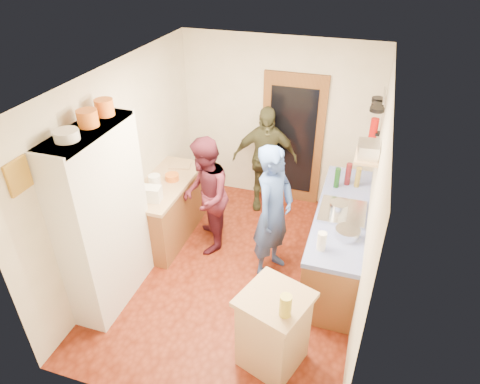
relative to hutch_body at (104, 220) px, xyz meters
The scene contains 44 objects.
floor 1.89m from the hutch_body, 31.61° to the left, with size 3.00×4.00×0.02m, color maroon.
ceiling 2.15m from the hutch_body, 31.61° to the left, with size 3.00×4.00×0.02m, color silver.
wall_back 3.10m from the hutch_body, 65.17° to the left, with size 3.00×0.02×2.60m, color silver.
wall_front 1.79m from the hutch_body, 42.95° to the right, with size 3.00×0.02×2.60m, color silver.
wall_left 0.85m from the hutch_body, 104.71° to the left, with size 0.02×4.00×2.60m, color silver.
wall_right 2.93m from the hutch_body, 15.89° to the left, with size 0.02×4.00×2.60m, color silver.
door_frame 3.17m from the hutch_body, 60.77° to the left, with size 0.95×0.06×2.10m, color brown.
door_glass 3.14m from the hutch_body, 60.46° to the left, with size 0.70×0.02×1.70m, color black.
hutch_body is the anchor object (origin of this frame).
hutch_top_shelf 1.08m from the hutch_body, ahead, with size 0.40×1.14×0.04m, color silver.
plate_stack 1.18m from the hutch_body, 90.00° to the right, with size 0.23×0.23×0.10m, color white.
orange_pot_a 1.18m from the hutch_body, 90.00° to the left, with size 0.20×0.20×0.16m, color orange.
orange_pot_b 1.24m from the hutch_body, 90.00° to the left, with size 0.19×0.19×0.17m, color orange.
left_counter_base 1.42m from the hutch_body, 85.43° to the left, with size 0.60×1.40×0.85m, color brown.
left_counter_top 1.27m from the hutch_body, 85.43° to the left, with size 0.64×1.44×0.05m, color tan.
toaster 0.82m from the hutch_body, 79.39° to the left, with size 0.25×0.17×0.19m, color white.
kettle 1.10m from the hutch_body, 87.38° to the left, with size 0.16×0.16×0.18m, color white.
orange_bowl 1.36m from the hutch_body, 82.36° to the left, with size 0.19×0.19×0.09m, color orange.
chopping_board 1.75m from the hutch_body, 86.03° to the left, with size 0.30×0.22×0.03m, color tan.
right_counter_base 2.90m from the hutch_body, 27.47° to the left, with size 0.60×2.20×0.84m, color brown.
right_counter_top 2.83m from the hutch_body, 27.47° to the left, with size 0.62×2.22×0.06m, color #0319A3.
hob 2.80m from the hutch_body, 26.52° to the left, with size 0.55×0.58×0.04m, color silver.
pot_on_hob 2.72m from the hutch_body, 25.66° to the left, with size 0.22×0.22×0.14m, color silver.
bottle_a 2.98m from the hutch_body, 38.04° to the left, with size 0.07×0.07×0.28m, color #143F14.
bottle_b 3.16m from the hutch_body, 38.27° to the left, with size 0.08×0.08×0.31m, color #591419.
bottle_c 3.25m from the hutch_body, 36.54° to the left, with size 0.07×0.07×0.28m, color olive.
paper_towel 2.40m from the hutch_body, 11.72° to the left, with size 0.10×0.10×0.21m, color white.
mixing_bowl 2.72m from the hutch_body, 16.85° to the left, with size 0.28×0.28×0.11m, color silver.
island_base 2.19m from the hutch_body, 10.09° to the right, with size 0.55×0.55×0.86m, color tan.
island_top 2.09m from the hutch_body, 10.09° to the right, with size 0.62×0.62×0.05m, color tan.
cutting_board 2.05m from the hutch_body, ahead, with size 0.35×0.28×0.02m, color white.
oil_jar 2.25m from the hutch_body, 13.84° to the right, with size 0.11×0.11×0.22m, color #AD9E2D.
pan_rail 3.73m from the hutch_body, 40.11° to the left, with size 0.02×0.02×0.65m, color silver.
pan_hang_a 3.55m from the hutch_body, 38.53° to the left, with size 0.18×0.18×0.05m, color black.
pan_hang_b 3.67m from the hutch_body, 41.04° to the left, with size 0.16×0.16×0.05m, color black.
pan_hang_c 3.80m from the hutch_body, 43.36° to the left, with size 0.17×0.17×0.05m, color black.
wall_shelf 3.01m from the hutch_body, 25.09° to the left, with size 0.26×0.42×0.03m, color tan.
radio 3.03m from the hutch_body, 25.09° to the left, with size 0.22×0.30×0.15m, color silver.
ext_bracket 3.75m from the hutch_body, 42.07° to the left, with size 0.06×0.10×0.04m, color black.
fire_extinguisher 3.71m from the hutch_body, 42.69° to the left, with size 0.11×0.11×0.32m, color red.
picture_frame 1.22m from the hutch_body, 103.50° to the right, with size 0.03×0.25×0.30m, color gold.
person_hob 1.98m from the hutch_body, 29.36° to the left, with size 0.65×0.43×1.79m, color #33509B.
person_left 1.47m from the hutch_body, 59.33° to the left, with size 0.80×0.63×1.65m, color #481624.
person_back 2.73m from the hutch_body, 63.29° to the left, with size 0.99×0.41×1.69m, color #393923.
Camera 1 is at (1.31, -4.00, 3.90)m, focal length 32.00 mm.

